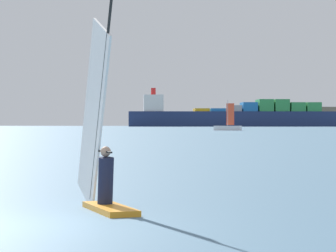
% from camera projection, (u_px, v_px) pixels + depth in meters
% --- Properties ---
extents(windsurfer, '(1.32, 3.88, 4.52)m').
position_uv_depth(windsurfer, '(100.00, 152.00, 16.77)').
color(windsurfer, orange).
rests_on(windsurfer, ground_plane).
extents(cargo_ship, '(176.56, 33.71, 32.85)m').
position_uv_depth(cargo_ship, '(233.00, 116.00, 668.10)').
color(cargo_ship, navy).
rests_on(cargo_ship, ground_plane).
extents(small_sailboat, '(8.33, 6.07, 9.09)m').
position_uv_depth(small_sailboat, '(228.00, 127.00, 232.77)').
color(small_sailboat, white).
rests_on(small_sailboat, ground_plane).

